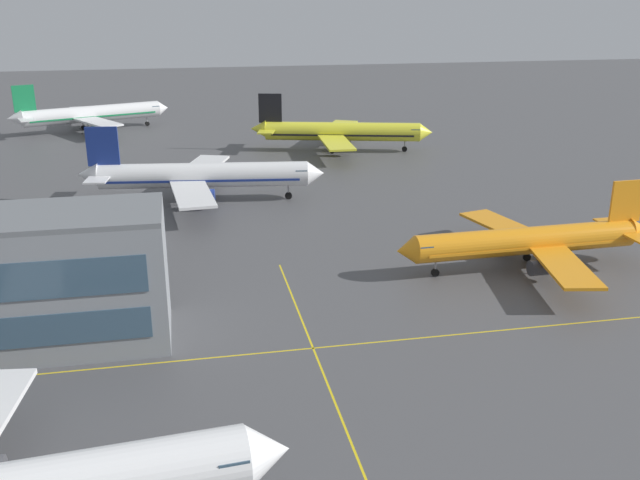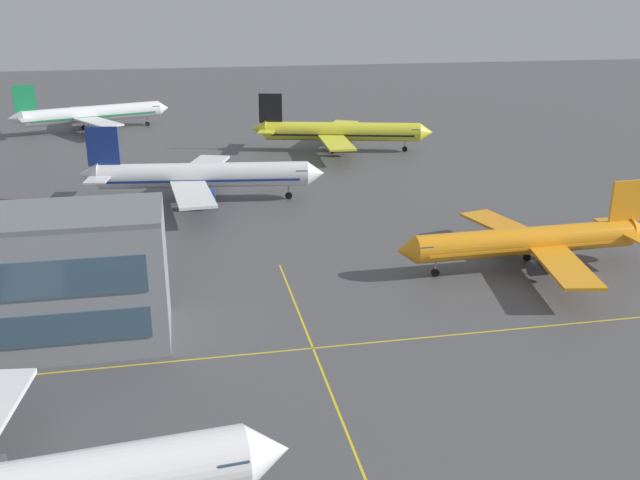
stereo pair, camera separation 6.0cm
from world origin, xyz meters
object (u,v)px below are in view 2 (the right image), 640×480
Objects in this scene: airliner_far_right_stand at (91,114)px; airliner_second_row at (529,241)px; airliner_far_left_stand at (340,132)px; airliner_third_row at (201,176)px.

airliner_second_row is at bearing -59.59° from airliner_far_right_stand.
airliner_far_left_stand is 63.42m from airliner_far_right_stand.
airliner_far_left_stand reaches higher than airliner_far_right_stand.
airliner_far_left_stand reaches higher than airliner_second_row.
airliner_third_row is at bearing 134.90° from airliner_second_row.
airliner_third_row is 1.04× the size of airliner_far_left_stand.
airliner_third_row is 44.44m from airliner_far_left_stand.
airliner_far_left_stand is 1.02× the size of airliner_far_right_stand.
airliner_second_row is 53.42m from airliner_third_row.
airliner_far_left_stand is at bearing 96.03° from airliner_second_row.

